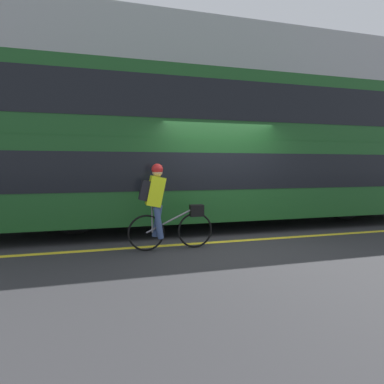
% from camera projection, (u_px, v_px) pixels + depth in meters
% --- Properties ---
extents(ground_plane, '(80.00, 80.00, 0.00)m').
position_uv_depth(ground_plane, '(226.00, 240.00, 6.32)').
color(ground_plane, '#2D2D30').
extents(road_center_line, '(50.00, 0.14, 0.01)m').
position_uv_depth(road_center_line, '(227.00, 241.00, 6.22)').
color(road_center_line, yellow).
rests_on(road_center_line, ground_plane).
extents(sidewalk_curb, '(60.00, 2.05, 0.14)m').
position_uv_depth(sidewalk_curb, '(177.00, 206.00, 11.31)').
color(sidewalk_curb, '#A8A399').
rests_on(sidewalk_curb, ground_plane).
extents(building_facade, '(60.00, 0.30, 7.71)m').
position_uv_depth(building_facade, '(170.00, 109.00, 12.11)').
color(building_facade, '#9E9EA3').
rests_on(building_facade, ground_plane).
extents(bus, '(11.99, 2.49, 3.69)m').
position_uv_depth(bus, '(225.00, 147.00, 7.80)').
color(bus, black).
rests_on(bus, ground_plane).
extents(cyclist_on_bike, '(1.61, 0.32, 1.61)m').
position_uv_depth(cyclist_on_bike, '(162.00, 204.00, 5.54)').
color(cyclist_on_bike, black).
rests_on(cyclist_on_bike, ground_plane).
extents(trash_bin, '(0.50, 0.50, 0.89)m').
position_uv_depth(trash_bin, '(240.00, 191.00, 11.80)').
color(trash_bin, '#262628').
rests_on(trash_bin, sidewalk_curb).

